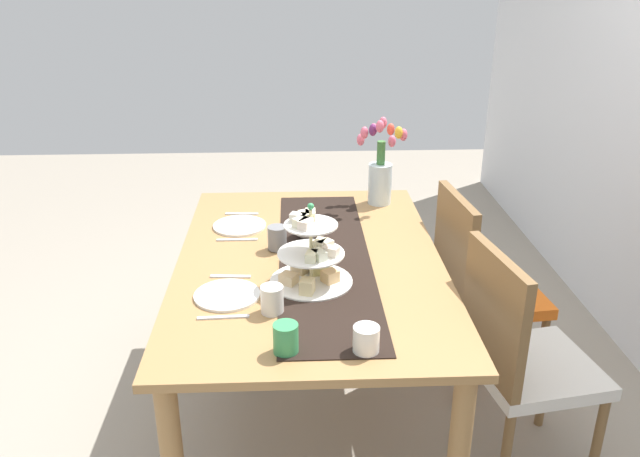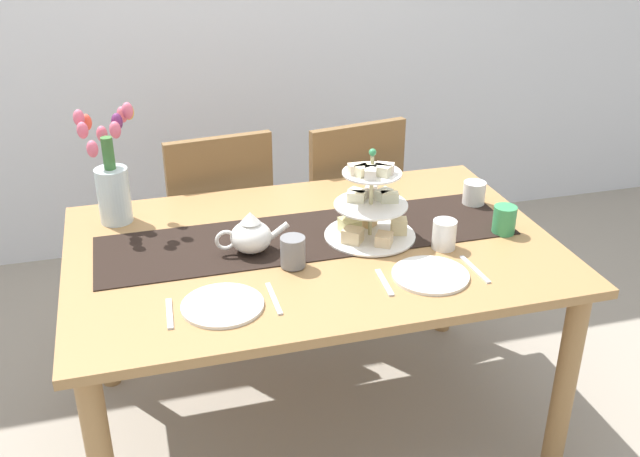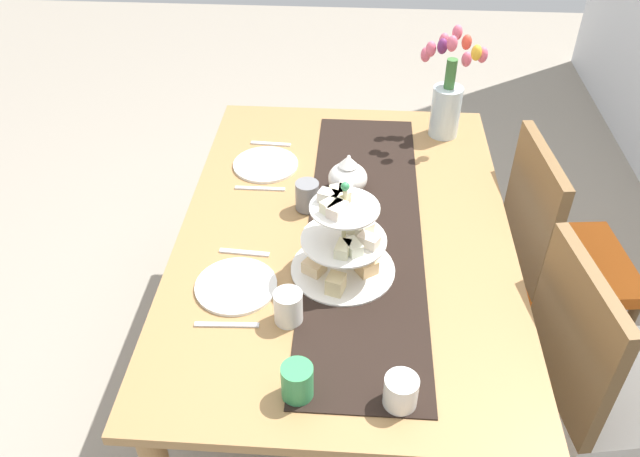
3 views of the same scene
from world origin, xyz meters
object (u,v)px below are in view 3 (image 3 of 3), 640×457
at_px(dinner_plate_left, 266,165).
at_px(knife_right, 227,325).
at_px(chair_left, 554,250).
at_px(dining_table, 344,252).
at_px(knife_left, 260,188).
at_px(mug_grey, 307,196).
at_px(mug_white_text, 288,307).
at_px(fork_right, 244,252).
at_px(mug_orange, 297,382).
at_px(cream_jug, 401,392).
at_px(teapot, 348,177).
at_px(tiered_cake_stand, 344,244).
at_px(tulip_vase, 448,96).
at_px(chair_right, 597,376).
at_px(fork_left, 271,144).
at_px(dinner_plate_right, 236,286).

xyz_separation_m(dinner_plate_left, knife_right, (0.77, 0.00, -0.00)).
relative_size(chair_left, dinner_plate_left, 3.96).
bearing_deg(dining_table, knife_right, -34.57).
relative_size(knife_left, mug_grey, 1.79).
distance_m(chair_left, mug_white_text, 1.11).
xyz_separation_m(dining_table, chair_left, (-0.22, 0.74, -0.14)).
bearing_deg(fork_right, mug_white_text, 31.75).
xyz_separation_m(chair_left, knife_right, (0.64, -1.04, 0.24)).
bearing_deg(mug_orange, chair_left, 135.68).
xyz_separation_m(cream_jug, mug_orange, (-0.01, -0.24, 0.01)).
bearing_deg(chair_left, knife_right, -58.09).
bearing_deg(mug_grey, fork_right, -35.86).
relative_size(dinner_plate_left, mug_orange, 2.42).
distance_m(teapot, mug_orange, 0.84).
distance_m(dining_table, teapot, 0.25).
xyz_separation_m(chair_left, tiered_cake_stand, (0.41, -0.74, 0.33)).
bearing_deg(fork_right, knife_left, 180.00).
bearing_deg(knife_left, tulip_vase, 122.36).
relative_size(tulip_vase, knife_left, 2.47).
bearing_deg(tulip_vase, dinner_plate_left, -67.76).
distance_m(chair_right, mug_orange, 0.92).
height_order(chair_left, mug_white_text, chair_left).
height_order(tulip_vase, fork_left, tulip_vase).
bearing_deg(dinner_plate_left, chair_left, 83.34).
distance_m(knife_left, mug_grey, 0.20).
xyz_separation_m(cream_jug, mug_white_text, (-0.25, -0.28, 0.01)).
height_order(dinner_plate_right, knife_right, dinner_plate_right).
xyz_separation_m(dining_table, dinner_plate_left, (-0.34, -0.29, 0.10)).
bearing_deg(tulip_vase, dining_table, -30.21).
relative_size(teapot, cream_jug, 2.80).
height_order(fork_left, mug_orange, mug_orange).
xyz_separation_m(teapot, mug_grey, (0.10, -0.13, -0.01)).
distance_m(dining_table, mug_grey, 0.22).
distance_m(mug_grey, mug_orange, 0.73).
height_order(teapot, mug_grey, teapot).
bearing_deg(dinner_plate_right, mug_white_text, 54.64).
bearing_deg(chair_right, teapot, -126.09).
distance_m(knife_left, fork_right, 0.33).
relative_size(tiered_cake_stand, fork_right, 2.03).
bearing_deg(dining_table, fork_left, -148.58).
xyz_separation_m(chair_right, dinner_plate_left, (-0.68, -1.04, 0.24)).
relative_size(tiered_cake_stand, mug_white_text, 3.20).
relative_size(chair_left, tiered_cake_stand, 2.99).
relative_size(dining_table, chair_left, 1.71).
bearing_deg(fork_right, fork_left, 180.00).
height_order(dinner_plate_right, mug_orange, mug_orange).
bearing_deg(dining_table, dinner_plate_left, -138.88).
xyz_separation_m(tiered_cake_stand, teapot, (-0.39, -0.00, -0.04)).
xyz_separation_m(tulip_vase, cream_jug, (1.24, -0.20, -0.12)).
bearing_deg(tiered_cake_stand, cream_jug, 18.29).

